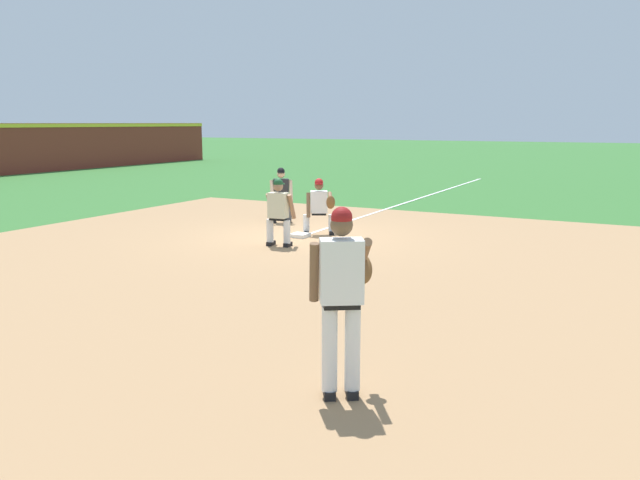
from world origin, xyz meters
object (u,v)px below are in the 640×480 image
object	(u,v)px
umpire	(281,193)
baseball	(317,264)
pitcher	(343,291)
first_baseman	(320,204)
first_base_bag	(300,235)
baserunner	(278,210)

from	to	relation	value
umpire	baseball	bearing A→B (deg)	-141.51
pitcher	first_baseman	xyz separation A→B (m)	(7.73, 4.31, -0.33)
baseball	umpire	size ratio (longest dim) A/B	0.05
first_base_bag	umpire	size ratio (longest dim) A/B	0.26
first_base_bag	baserunner	xyz separation A→B (m)	(-1.14, -0.13, 0.75)
pitcher	baseball	bearing A→B (deg)	30.44
first_baseman	baseball	bearing A→B (deg)	-153.05
first_base_bag	baseball	bearing A→B (deg)	-144.17
baseball	baserunner	bearing A→B (deg)	51.62
baseball	first_baseman	xyz separation A→B (m)	(2.90, 1.47, 0.69)
umpire	first_baseman	bearing A→B (deg)	-124.12
baserunner	umpire	size ratio (longest dim) A/B	1.00
baseball	pitcher	distance (m)	5.70
first_base_bag	first_baseman	xyz separation A→B (m)	(0.47, -0.28, 0.69)
first_base_bag	baseball	xyz separation A→B (m)	(-2.42, -1.75, -0.01)
pitcher	first_baseman	bearing A→B (deg)	29.16
first_baseman	baserunner	world-z (taller)	baserunner
baseball	pitcher	xyz separation A→B (m)	(-4.83, -2.84, 1.02)
pitcher	baserunner	world-z (taller)	pitcher
first_baseman	umpire	world-z (taller)	umpire
pitcher	umpire	world-z (taller)	pitcher
first_base_bag	baseball	distance (m)	2.99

